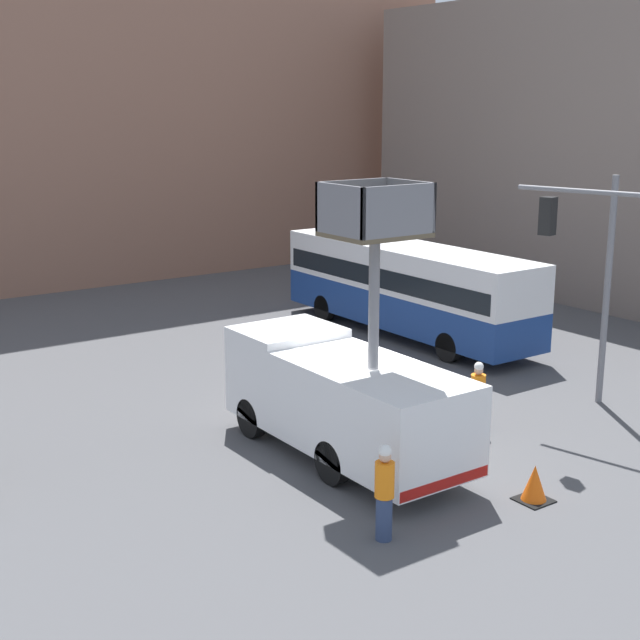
% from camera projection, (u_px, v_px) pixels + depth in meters
% --- Properties ---
extents(ground_plane, '(120.00, 120.00, 0.00)m').
position_uv_depth(ground_plane, '(365.00, 450.00, 21.49)').
color(ground_plane, '#4C4C4F').
extents(building_backdrop_far, '(44.00, 10.00, 19.78)m').
position_uv_depth(building_backdrop_far, '(2.00, 64.00, 40.83)').
color(building_backdrop_far, '#936651').
rests_on(building_backdrop_far, ground_plane).
extents(utility_truck, '(2.48, 6.91, 6.54)m').
position_uv_depth(utility_truck, '(343.00, 394.00, 20.73)').
color(utility_truck, white).
rests_on(utility_truck, ground_plane).
extents(city_bus, '(2.60, 11.19, 3.24)m').
position_uv_depth(city_bus, '(407.00, 283.00, 31.77)').
color(city_bus, navy).
rests_on(city_bus, ground_plane).
extents(traffic_light_pole, '(3.83, 3.58, 6.31)m').
position_uv_depth(traffic_light_pole, '(588.00, 257.00, 23.03)').
color(traffic_light_pole, slate).
rests_on(traffic_light_pole, ground_plane).
extents(road_worker_near_truck, '(0.38, 0.38, 1.94)m').
position_uv_depth(road_worker_near_truck, '(384.00, 492.00, 16.88)').
color(road_worker_near_truck, navy).
rests_on(road_worker_near_truck, ground_plane).
extents(road_worker_directing, '(0.38, 0.38, 1.84)m').
position_uv_depth(road_worker_directing, '(478.00, 397.00, 22.53)').
color(road_worker_directing, navy).
rests_on(road_worker_directing, ground_plane).
extents(traffic_cone_near_truck, '(0.70, 0.70, 0.79)m').
position_uv_depth(traffic_cone_near_truck, '(534.00, 484.00, 18.69)').
color(traffic_cone_near_truck, black).
rests_on(traffic_cone_near_truck, ground_plane).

